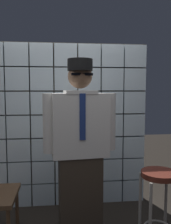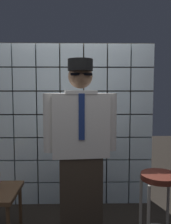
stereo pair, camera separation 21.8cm
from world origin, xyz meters
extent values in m
cube|color=silver|center=(-0.92, 1.30, 0.15)|extent=(0.29, 0.08, 0.29)
cube|color=silver|center=(-0.61, 1.30, 0.15)|extent=(0.29, 0.08, 0.29)
cube|color=silver|center=(-0.31, 1.30, 0.15)|extent=(0.29, 0.08, 0.29)
cube|color=silver|center=(0.00, 1.30, 0.15)|extent=(0.29, 0.08, 0.29)
cube|color=silver|center=(0.31, 1.30, 0.15)|extent=(0.29, 0.08, 0.29)
cube|color=silver|center=(0.61, 1.30, 0.15)|extent=(0.29, 0.08, 0.29)
cube|color=silver|center=(0.92, 1.30, 0.15)|extent=(0.29, 0.08, 0.29)
cube|color=silver|center=(-0.92, 1.30, 0.45)|extent=(0.29, 0.08, 0.29)
cube|color=silver|center=(-0.61, 1.30, 0.45)|extent=(0.29, 0.08, 0.29)
cube|color=silver|center=(-0.31, 1.30, 0.45)|extent=(0.29, 0.08, 0.29)
cube|color=silver|center=(0.00, 1.30, 0.45)|extent=(0.29, 0.08, 0.29)
cube|color=silver|center=(0.31, 1.30, 0.45)|extent=(0.29, 0.08, 0.29)
cube|color=silver|center=(0.61, 1.30, 0.45)|extent=(0.29, 0.08, 0.29)
cube|color=silver|center=(0.92, 1.30, 0.45)|extent=(0.29, 0.08, 0.29)
cube|color=silver|center=(-0.92, 1.30, 0.76)|extent=(0.29, 0.08, 0.29)
cube|color=silver|center=(-0.61, 1.30, 0.76)|extent=(0.29, 0.08, 0.29)
cube|color=silver|center=(-0.31, 1.30, 0.76)|extent=(0.29, 0.08, 0.29)
cube|color=silver|center=(0.00, 1.30, 0.76)|extent=(0.29, 0.08, 0.29)
cube|color=silver|center=(0.31, 1.30, 0.76)|extent=(0.29, 0.08, 0.29)
cube|color=silver|center=(0.61, 1.30, 0.76)|extent=(0.29, 0.08, 0.29)
cube|color=silver|center=(0.92, 1.30, 0.76)|extent=(0.29, 0.08, 0.29)
cube|color=silver|center=(-0.92, 1.30, 1.06)|extent=(0.29, 0.08, 0.29)
cube|color=silver|center=(-0.61, 1.30, 1.06)|extent=(0.29, 0.08, 0.29)
cube|color=silver|center=(-0.31, 1.30, 1.06)|extent=(0.29, 0.08, 0.29)
cube|color=silver|center=(0.00, 1.30, 1.06)|extent=(0.29, 0.08, 0.29)
cube|color=silver|center=(0.31, 1.30, 1.06)|extent=(0.29, 0.08, 0.29)
cube|color=silver|center=(0.61, 1.30, 1.06)|extent=(0.29, 0.08, 0.29)
cube|color=silver|center=(0.92, 1.30, 1.06)|extent=(0.29, 0.08, 0.29)
cube|color=silver|center=(-0.92, 1.30, 1.37)|extent=(0.29, 0.08, 0.29)
cube|color=silver|center=(-0.61, 1.30, 1.37)|extent=(0.29, 0.08, 0.29)
cube|color=silver|center=(-0.31, 1.30, 1.37)|extent=(0.29, 0.08, 0.29)
cube|color=silver|center=(0.00, 1.30, 1.37)|extent=(0.29, 0.08, 0.29)
cube|color=silver|center=(0.31, 1.30, 1.37)|extent=(0.29, 0.08, 0.29)
cube|color=silver|center=(0.61, 1.30, 1.37)|extent=(0.29, 0.08, 0.29)
cube|color=silver|center=(0.92, 1.30, 1.37)|extent=(0.29, 0.08, 0.29)
cube|color=silver|center=(-0.92, 1.30, 1.67)|extent=(0.29, 0.08, 0.29)
cube|color=silver|center=(-0.61, 1.30, 1.67)|extent=(0.29, 0.08, 0.29)
cube|color=silver|center=(-0.31, 1.30, 1.67)|extent=(0.29, 0.08, 0.29)
cube|color=silver|center=(0.00, 1.30, 1.67)|extent=(0.29, 0.08, 0.29)
cube|color=silver|center=(0.31, 1.30, 1.67)|extent=(0.29, 0.08, 0.29)
cube|color=silver|center=(0.61, 1.30, 1.67)|extent=(0.29, 0.08, 0.29)
cube|color=silver|center=(0.92, 1.30, 1.67)|extent=(0.29, 0.08, 0.29)
cube|color=silver|center=(-0.92, 1.30, 1.98)|extent=(0.29, 0.08, 0.29)
cube|color=silver|center=(-0.61, 1.30, 1.98)|extent=(0.29, 0.08, 0.29)
cube|color=silver|center=(-0.31, 1.30, 1.98)|extent=(0.29, 0.08, 0.29)
cube|color=silver|center=(0.00, 1.30, 1.98)|extent=(0.29, 0.08, 0.29)
cube|color=silver|center=(0.31, 1.30, 1.98)|extent=(0.29, 0.08, 0.29)
cube|color=silver|center=(0.61, 1.30, 1.98)|extent=(0.29, 0.08, 0.29)
cube|color=silver|center=(0.92, 1.30, 1.98)|extent=(0.29, 0.08, 0.29)
cube|color=#4C4438|center=(0.00, 1.35, 1.06)|extent=(2.16, 0.02, 2.16)
cube|color=#382D23|center=(0.11, 0.49, 0.44)|extent=(0.44, 0.25, 0.88)
cube|color=silver|center=(0.11, 0.49, 1.19)|extent=(0.57, 0.29, 0.62)
cube|color=navy|center=(0.12, 0.36, 1.29)|extent=(0.06, 0.02, 0.44)
cube|color=silver|center=(0.11, 0.49, 1.51)|extent=(0.32, 0.28, 0.04)
sphere|color=#846047|center=(0.11, 0.49, 1.67)|extent=(0.24, 0.24, 0.24)
ellipsoid|color=black|center=(0.12, 0.44, 1.63)|extent=(0.16, 0.10, 0.11)
cube|color=black|center=(0.12, 0.38, 1.68)|extent=(0.20, 0.03, 0.02)
cylinder|color=black|center=(0.12, 0.40, 1.72)|extent=(0.19, 0.19, 0.01)
cylinder|color=black|center=(0.11, 0.49, 1.78)|extent=(0.24, 0.24, 0.11)
cylinder|color=silver|center=(0.42, 0.52, 1.22)|extent=(0.12, 0.12, 0.57)
cylinder|color=silver|center=(-0.19, 0.46, 1.22)|extent=(0.12, 0.12, 0.57)
cylinder|color=#592319|center=(0.83, 0.22, 0.76)|extent=(0.34, 0.34, 0.05)
cylinder|color=#A59E93|center=(0.69, 0.36, 0.37)|extent=(0.03, 0.03, 0.73)
cylinder|color=#A59E93|center=(0.96, 0.36, 0.37)|extent=(0.03, 0.03, 0.73)
cylinder|color=#513823|center=(-0.55, 0.68, 0.25)|extent=(0.04, 0.04, 0.50)
camera|label=1|loc=(-0.10, -1.85, 1.54)|focal=38.63mm
camera|label=2|loc=(0.12, -1.87, 1.54)|focal=38.63mm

